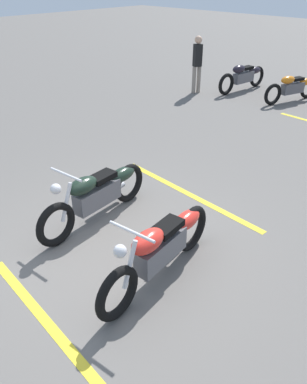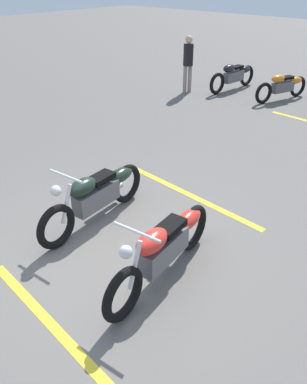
% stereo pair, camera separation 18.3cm
% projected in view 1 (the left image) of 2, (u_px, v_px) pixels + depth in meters
% --- Properties ---
extents(ground_plane, '(60.00, 60.00, 0.00)m').
position_uv_depth(ground_plane, '(113.00, 253.00, 5.49)').
color(ground_plane, '#66605B').
extents(motorcycle_bright_foreground, '(2.23, 0.66, 1.04)m').
position_uv_depth(motorcycle_bright_foreground, '(161.00, 247.00, 4.86)').
color(motorcycle_bright_foreground, black).
rests_on(motorcycle_bright_foreground, ground).
extents(motorcycle_dark_foreground, '(2.23, 0.63, 1.04)m').
position_uv_depth(motorcycle_dark_foreground, '(97.00, 193.00, 6.01)').
color(motorcycle_dark_foreground, black).
rests_on(motorcycle_dark_foreground, ground).
extents(motorcycle_row_center, '(2.01, 0.70, 0.78)m').
position_uv_depth(motorcycle_row_center, '(293.00, 87.00, 11.54)').
color(motorcycle_row_center, black).
rests_on(motorcycle_row_center, ground).
extents(motorcycle_row_right, '(2.23, 0.39, 0.84)m').
position_uv_depth(motorcycle_row_right, '(244.00, 76.00, 12.57)').
color(motorcycle_row_right, black).
rests_on(motorcycle_row_right, ground).
extents(bystander_near_row, '(0.30, 0.27, 1.72)m').
position_uv_depth(bystander_near_row, '(197.00, 62.00, 12.07)').
color(bystander_near_row, gray).
rests_on(bystander_near_row, ground).
extents(parking_stripe_near, '(0.35, 3.20, 0.01)m').
position_uv_depth(parking_stripe_near, '(57.00, 335.00, 4.26)').
color(parking_stripe_near, yellow).
rests_on(parking_stripe_near, ground).
extents(parking_stripe_mid, '(0.35, 3.20, 0.01)m').
position_uv_depth(parking_stripe_mid, '(188.00, 194.00, 6.92)').
color(parking_stripe_mid, yellow).
rests_on(parking_stripe_mid, ground).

